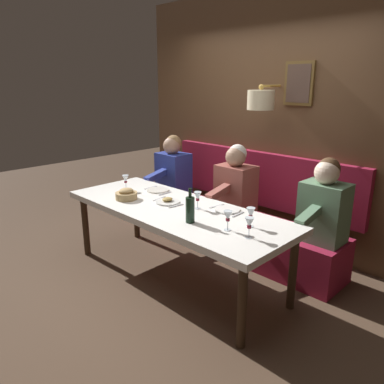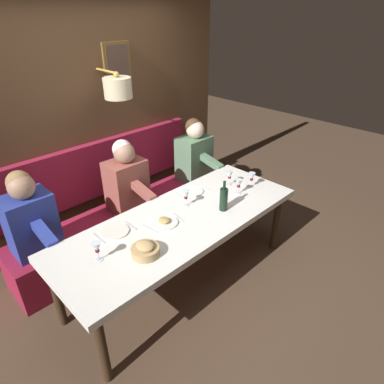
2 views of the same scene
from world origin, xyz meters
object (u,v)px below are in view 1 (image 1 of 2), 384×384
at_px(dining_table, 174,214).
at_px(bread_bowl, 126,194).
at_px(wine_glass_0, 249,224).
at_px(wine_bottle, 190,209).
at_px(wine_glass_1, 251,213).
at_px(wine_glass_2, 198,197).
at_px(wine_glass_3, 126,179).
at_px(diner_near, 235,183).
at_px(diner_nearest, 324,204).
at_px(wine_glass_4, 228,217).
at_px(diner_middle, 173,168).

relative_size(dining_table, bread_bowl, 10.82).
relative_size(wine_glass_0, bread_bowl, 0.75).
bearing_deg(wine_bottle, wine_glass_1, -56.71).
height_order(wine_glass_2, wine_bottle, wine_bottle).
bearing_deg(wine_glass_3, dining_table, -92.21).
xyz_separation_m(diner_near, wine_glass_0, (-0.97, -0.90, 0.04)).
bearing_deg(diner_nearest, bread_bowl, 123.36).
bearing_deg(wine_glass_3, diner_nearest, -65.69).
distance_m(diner_near, wine_glass_4, 1.18).
relative_size(dining_table, diner_near, 3.01).
relative_size(diner_near, diner_middle, 1.00).
relative_size(wine_glass_3, wine_glass_4, 1.00).
bearing_deg(wine_glass_1, dining_table, 97.65).
height_order(wine_glass_1, wine_glass_3, same).
relative_size(wine_glass_1, wine_bottle, 0.55).
xyz_separation_m(wine_glass_0, wine_glass_4, (0.00, 0.21, 0.00)).
bearing_deg(wine_glass_2, dining_table, 124.95).
bearing_deg(diner_middle, wine_glass_3, -169.04).
bearing_deg(bread_bowl, wine_glass_3, 55.22).
bearing_deg(wine_glass_1, wine_glass_4, 155.93).
bearing_deg(wine_bottle, wine_glass_3, 80.55).
xyz_separation_m(wine_glass_0, bread_bowl, (-0.08, 1.47, -0.07)).
height_order(diner_nearest, diner_middle, same).
bearing_deg(wine_glass_4, bread_bowl, 93.99).
bearing_deg(diner_middle, wine_glass_0, -116.73).
bearing_deg(wine_bottle, wine_glass_4, -75.33).
bearing_deg(wine_glass_1, diner_nearest, -18.37).
bearing_deg(wine_glass_3, bread_bowl, -124.78).
bearing_deg(wine_bottle, dining_table, 66.14).
height_order(wine_glass_1, wine_glass_4, same).
bearing_deg(diner_middle, bread_bowl, -156.69).
distance_m(diner_middle, wine_glass_2, 1.39).
distance_m(wine_glass_1, wine_glass_2, 0.62).
xyz_separation_m(diner_middle, wine_glass_1, (-0.77, -1.79, 0.04)).
distance_m(dining_table, wine_glass_3, 0.84).
relative_size(diner_nearest, wine_glass_4, 4.82).
height_order(diner_middle, wine_glass_3, diner_middle).
bearing_deg(dining_table, bread_bowl, 107.43).
bearing_deg(wine_bottle, diner_middle, 52.49).
xyz_separation_m(wine_glass_1, wine_glass_3, (-0.08, 1.63, 0.00)).
height_order(wine_glass_0, wine_glass_2, same).
relative_size(wine_glass_1, wine_glass_4, 1.00).
distance_m(diner_nearest, wine_bottle, 1.25).
xyz_separation_m(wine_glass_1, wine_glass_4, (-0.19, 0.08, 0.00)).
bearing_deg(diner_middle, diner_near, -90.00).
bearing_deg(wine_glass_0, wine_glass_2, 74.17).
xyz_separation_m(diner_near, bread_bowl, (-1.05, 0.57, -0.03)).
bearing_deg(wine_glass_1, wine_glass_2, 88.13).
height_order(diner_middle, wine_glass_0, diner_middle).
bearing_deg(wine_glass_1, diner_middle, 66.61).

